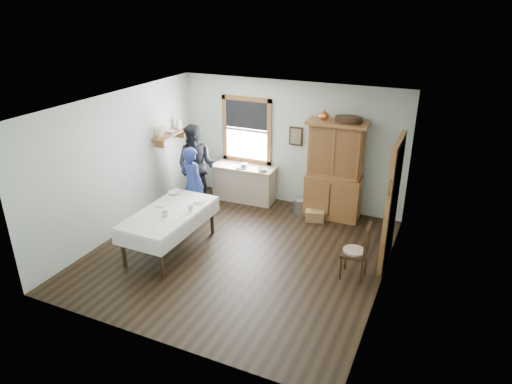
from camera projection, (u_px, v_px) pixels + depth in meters
room at (238, 184)px, 7.71m from camera, size 5.01×5.01×2.70m
window at (247, 126)px, 10.03m from camera, size 1.18×0.07×1.48m
doorway at (393, 200)px, 7.56m from camera, size 0.09×1.14×2.22m
wall_shelf at (171, 133)px, 9.80m from camera, size 0.24×1.00×0.44m
framed_picture at (296, 136)px, 9.63m from camera, size 0.30×0.04×0.40m
rug_beater at (392, 180)px, 6.89m from camera, size 0.01×0.27×0.27m
work_counter at (244, 183)px, 10.26m from camera, size 1.43×0.59×0.81m
china_hutch at (334, 171)px, 9.23m from camera, size 1.22×0.61×2.04m
dining_table at (170, 230)px, 8.23m from camera, size 1.02×1.93×0.77m
spindle_chair at (355, 250)px, 7.38m from camera, size 0.49×0.49×0.99m
pail at (300, 206)px, 9.71m from camera, size 0.39×0.39×0.32m
wicker_basket at (315, 215)px, 9.41m from camera, size 0.43×0.36×0.22m
woman_blue at (193, 188)px, 9.14m from camera, size 0.63×0.53×1.48m
figure_dark at (196, 169)px, 9.88m from camera, size 0.85×0.69×1.67m
table_cup_a at (165, 214)px, 7.88m from camera, size 0.15×0.15×0.09m
table_cup_b at (190, 209)px, 8.07m from camera, size 0.13×0.13×0.10m
table_bowl at (174, 193)px, 8.77m from camera, size 0.25×0.25×0.06m
counter_book at (237, 166)px, 10.05m from camera, size 0.24×0.29×0.02m
counter_bowl at (262, 170)px, 9.80m from camera, size 0.21×0.21×0.06m
shelf_bowl at (171, 131)px, 9.80m from camera, size 0.22×0.22×0.05m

